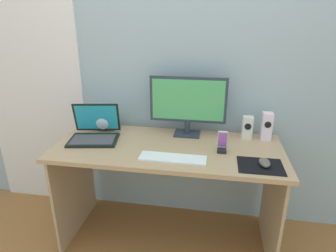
{
  "coord_description": "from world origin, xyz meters",
  "views": [
    {
      "loc": [
        0.28,
        -1.65,
        1.51
      ],
      "look_at": [
        0.01,
        -0.02,
        0.89
      ],
      "focal_mm": 30.43,
      "sensor_mm": 36.0,
      "label": 1
    }
  ],
  "objects": [
    {
      "name": "speaker_near_monitor",
      "position": [
        0.51,
        0.22,
        0.82
      ],
      "size": [
        0.07,
        0.07,
        0.15
      ],
      "color": "silver",
      "rests_on": "desk"
    },
    {
      "name": "monitor",
      "position": [
        0.1,
        0.21,
        0.97
      ],
      "size": [
        0.53,
        0.14,
        0.41
      ],
      "color": "#2B3441",
      "rests_on": "desk"
    },
    {
      "name": "mousepad",
      "position": [
        0.56,
        -0.18,
        0.74
      ],
      "size": [
        0.25,
        0.2,
        0.0
      ],
      "primitive_type": "cube",
      "color": "black",
      "rests_on": "desk"
    },
    {
      "name": "keyboard_external",
      "position": [
        0.06,
        -0.17,
        0.74
      ],
      "size": [
        0.4,
        0.12,
        0.01
      ],
      "primitive_type": "cube",
      "rotation": [
        0.0,
        0.0,
        -0.02
      ],
      "color": "white",
      "rests_on": "desk"
    },
    {
      "name": "desk",
      "position": [
        0.0,
        0.0,
        0.59
      ],
      "size": [
        1.46,
        0.63,
        0.74
      ],
      "color": "tan",
      "rests_on": "ground_plane"
    },
    {
      "name": "speaker_right",
      "position": [
        0.64,
        0.22,
        0.83
      ],
      "size": [
        0.07,
        0.07,
        0.19
      ],
      "color": "white",
      "rests_on": "desk"
    },
    {
      "name": "laptop",
      "position": [
        -0.51,
        0.04,
        0.79
      ],
      "size": [
        0.36,
        0.33,
        0.23
      ],
      "color": "black",
      "rests_on": "desk"
    },
    {
      "name": "door_left",
      "position": [
        -1.13,
        0.34,
        1.01
      ],
      "size": [
        0.82,
        0.02,
        2.02
      ],
      "primitive_type": "cube",
      "color": "white",
      "rests_on": "ground_plane"
    },
    {
      "name": "wall_back",
      "position": [
        0.0,
        0.37,
        1.25
      ],
      "size": [
        6.0,
        0.04,
        2.5
      ],
      "primitive_type": "cube",
      "color": "#98B3BA",
      "rests_on": "ground_plane"
    },
    {
      "name": "mouse",
      "position": [
        0.58,
        -0.17,
        0.76
      ],
      "size": [
        0.07,
        0.1,
        0.04
      ],
      "primitive_type": "ellipsoid",
      "rotation": [
        0.0,
        0.0,
        0.07
      ],
      "color": "#565749",
      "rests_on": "mousepad"
    },
    {
      "name": "fishbowl",
      "position": [
        -0.51,
        0.22,
        0.83
      ],
      "size": [
        0.19,
        0.19,
        0.19
      ],
      "primitive_type": "sphere",
      "color": "silver",
      "rests_on": "desk"
    },
    {
      "name": "ground_plane",
      "position": [
        0.0,
        0.0,
        0.0
      ],
      "size": [
        8.0,
        8.0,
        0.0
      ],
      "primitive_type": "plane",
      "color": "#966233"
    },
    {
      "name": "phone_in_dock",
      "position": [
        0.34,
        -0.02,
        0.79
      ],
      "size": [
        0.06,
        0.06,
        0.14
      ],
      "color": "black",
      "rests_on": "desk"
    }
  ]
}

